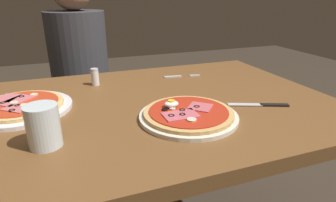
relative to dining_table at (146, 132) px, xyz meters
The scene contains 8 objects.
dining_table is the anchor object (origin of this frame).
pizza_foreground 0.22m from the dining_table, 62.02° to the right, with size 0.29×0.29×0.05m.
pizza_across_left 0.40m from the dining_table, 168.34° to the left, with size 0.30×0.30×0.03m.
water_glass_near 0.38m from the dining_table, 148.55° to the right, with size 0.08×0.08×0.10m.
fork 0.35m from the dining_table, 47.68° to the left, with size 0.16×0.04×0.00m.
knife 0.40m from the dining_table, 23.64° to the right, with size 0.19×0.09×0.01m.
salt_shaker 0.32m from the dining_table, 116.89° to the left, with size 0.03×0.03×0.07m.
diner_person 0.83m from the dining_table, 100.71° to the left, with size 0.32×0.32×1.18m.
Camera 1 is at (-0.23, -0.84, 1.08)m, focal length 30.23 mm.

